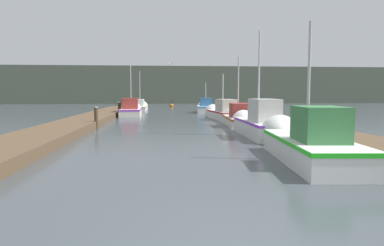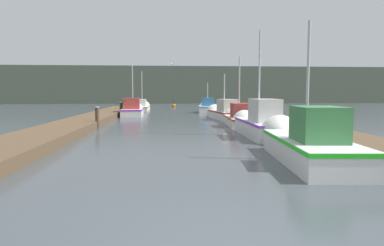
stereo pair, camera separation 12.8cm
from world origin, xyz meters
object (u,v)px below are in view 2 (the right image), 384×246
Objects in this scene: fishing_boat_4 at (133,110)px; fishing_boat_5 at (207,108)px; seagull_lead at (172,64)px; fishing_boat_2 at (239,118)px; mooring_piling_1 at (121,109)px; channel_buoy at (174,106)px; mooring_piling_0 at (125,106)px; fishing_boat_3 at (224,112)px; fishing_boat_1 at (258,123)px; fishing_boat_6 at (142,107)px; fishing_boat_0 at (303,142)px; mooring_piling_2 at (97,117)px.

fishing_boat_5 is (6.78, 4.24, -0.01)m from fishing_boat_4.
fishing_boat_5 is 9.06× the size of seagull_lead.
fishing_boat_2 is 11.51m from fishing_boat_4.
channel_buoy is at bearing 75.58° from mooring_piling_1.
fishing_boat_2 is at bearing -58.87° from mooring_piling_0.
fishing_boat_3 reaches higher than channel_buoy.
mooring_piling_0 is at bearing 124.72° from fishing_boat_2.
fishing_boat_1 is 9.50m from fishing_boat_3.
fishing_boat_6 is 9.26m from seagull_lead.
fishing_boat_6 reaches higher than channel_buoy.
fishing_boat_4 reaches higher than fishing_boat_5.
mooring_piling_1 is (-0.85, -1.03, 0.12)m from fishing_boat_4.
seagull_lead reaches higher than fishing_boat_0.
mooring_piling_0 is (-8.01, 18.06, 0.14)m from fishing_boat_1.
fishing_boat_5 is (-0.16, 8.53, -0.04)m from fishing_boat_3.
mooring_piling_0 reaches higher than mooring_piling_2.
channel_buoy is at bearing -54.96° from seagull_lead.
fishing_boat_3 is at bearing 93.95° from fishing_boat_0.
mooring_piling_1 reaches higher than channel_buoy.
fishing_boat_6 is at bearing 113.76° from fishing_boat_2.
fishing_boat_1 is at bearing 93.22° from fishing_boat_0.
fishing_boat_3 is 1.25× the size of fishing_boat_5.
fishing_boat_6 is 5.28× the size of mooring_piling_1.
channel_buoy is (4.79, 27.42, -0.43)m from mooring_piling_2.
fishing_boat_0 is 23.44m from fishing_boat_5.
fishing_boat_0 is at bearing -96.55° from fishing_boat_3.
fishing_boat_1 reaches higher than fishing_boat_2.
mooring_piling_1 is (-7.63, -5.28, 0.13)m from fishing_boat_5.
fishing_boat_1 is 16.32m from seagull_lead.
fishing_boat_3 is at bearing -33.07° from fishing_boat_4.
fishing_boat_5 is at bearing -106.42° from seagull_lead.
mooring_piling_0 reaches higher than mooring_piling_1.
mooring_piling_0 is at bearing -103.63° from fishing_boat_6.
fishing_boat_3 is 21.69m from channel_buoy.
seagull_lead reaches higher than mooring_piling_2.
fishing_boat_4 is 1.12× the size of fishing_boat_5.
fishing_boat_4 reaches higher than fishing_boat_0.
fishing_boat_1 reaches higher than fishing_boat_3.
mooring_piling_2 is 27.84m from channel_buoy.
fishing_boat_2 is 19.76m from fishing_boat_6.
fishing_boat_5 is 3.40× the size of mooring_piling_0.
fishing_boat_1 is 5.44× the size of channel_buoy.
fishing_boat_1 is at bearing -58.88° from mooring_piling_1.
mooring_piling_1 is 1.00× the size of mooring_piling_2.
fishing_boat_5 is 9.27m from mooring_piling_1.
fishing_boat_3 reaches higher than mooring_piling_2.
fishing_boat_6 is at bearing -115.29° from channel_buoy.
fishing_boat_5 is at bearing -77.19° from channel_buoy.
fishing_boat_6 is 5.28× the size of mooring_piling_2.
fishing_boat_0 is at bearing 136.38° from seagull_lead.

